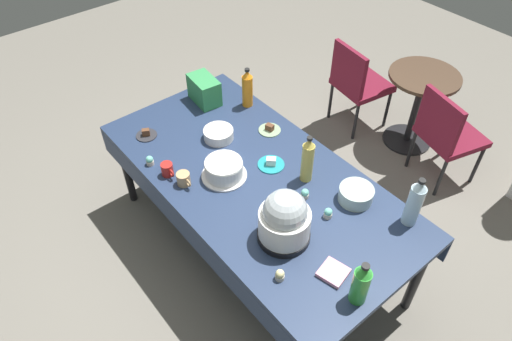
# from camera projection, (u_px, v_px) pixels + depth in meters

# --- Properties ---
(ground) EXTENTS (9.00, 9.00, 0.00)m
(ground) POSITION_uv_depth(u_px,v_px,m) (256.00, 246.00, 3.52)
(ground) COLOR slate
(potluck_table) EXTENTS (2.20, 1.10, 0.75)m
(potluck_table) POSITION_uv_depth(u_px,v_px,m) (256.00, 183.00, 3.04)
(potluck_table) COLOR navy
(potluck_table) RESTS_ON ground
(frosted_layer_cake) EXTENTS (0.29, 0.29, 0.12)m
(frosted_layer_cake) POSITION_uv_depth(u_px,v_px,m) (224.00, 170.00, 2.96)
(frosted_layer_cake) COLOR silver
(frosted_layer_cake) RESTS_ON potluck_table
(slow_cooker) EXTENTS (0.30, 0.30, 0.34)m
(slow_cooker) POSITION_uv_depth(u_px,v_px,m) (285.00, 219.00, 2.54)
(slow_cooker) COLOR black
(slow_cooker) RESTS_ON potluck_table
(glass_salad_bowl) EXTENTS (0.21, 0.21, 0.09)m
(glass_salad_bowl) POSITION_uv_depth(u_px,v_px,m) (356.00, 194.00, 2.82)
(glass_salad_bowl) COLOR #B2C6BC
(glass_salad_bowl) RESTS_ON potluck_table
(ceramic_snack_bowl) EXTENTS (0.21, 0.21, 0.07)m
(ceramic_snack_bowl) POSITION_uv_depth(u_px,v_px,m) (218.00, 134.00, 3.24)
(ceramic_snack_bowl) COLOR silver
(ceramic_snack_bowl) RESTS_ON potluck_table
(dessert_plate_teal) EXTENTS (0.18, 0.18, 0.06)m
(dessert_plate_teal) POSITION_uv_depth(u_px,v_px,m) (271.00, 163.00, 3.06)
(dessert_plate_teal) COLOR teal
(dessert_plate_teal) RESTS_ON potluck_table
(dessert_plate_charcoal) EXTENTS (0.15, 0.15, 0.06)m
(dessert_plate_charcoal) POSITION_uv_depth(u_px,v_px,m) (146.00, 134.00, 3.28)
(dessert_plate_charcoal) COLOR #2D2D33
(dessert_plate_charcoal) RESTS_ON potluck_table
(dessert_plate_sage) EXTENTS (0.16, 0.16, 0.05)m
(dessert_plate_sage) POSITION_uv_depth(u_px,v_px,m) (270.00, 129.00, 3.32)
(dessert_plate_sage) COLOR #8CA87F
(dessert_plate_sage) RESTS_ON potluck_table
(cupcake_vanilla) EXTENTS (0.05, 0.05, 0.07)m
(cupcake_vanilla) POSITION_uv_depth(u_px,v_px,m) (150.00, 161.00, 3.05)
(cupcake_vanilla) COLOR beige
(cupcake_vanilla) RESTS_ON potluck_table
(cupcake_lemon) EXTENTS (0.05, 0.05, 0.07)m
(cupcake_lemon) POSITION_uv_depth(u_px,v_px,m) (305.00, 194.00, 2.84)
(cupcake_lemon) COLOR beige
(cupcake_lemon) RESTS_ON potluck_table
(cupcake_berry) EXTENTS (0.05, 0.05, 0.07)m
(cupcake_berry) POSITION_uv_depth(u_px,v_px,m) (328.00, 213.00, 2.73)
(cupcake_berry) COLOR beige
(cupcake_berry) RESTS_ON potluck_table
(cupcake_rose) EXTENTS (0.05, 0.05, 0.07)m
(cupcake_rose) POSITION_uv_depth(u_px,v_px,m) (280.00, 275.00, 2.43)
(cupcake_rose) COLOR beige
(cupcake_rose) RESTS_ON potluck_table
(soda_bottle_water) EXTENTS (0.09, 0.09, 0.34)m
(soda_bottle_water) POSITION_uv_depth(u_px,v_px,m) (415.00, 203.00, 2.62)
(soda_bottle_water) COLOR silver
(soda_bottle_water) RESTS_ON potluck_table
(soda_bottle_lime_soda) EXTENTS (0.09, 0.09, 0.29)m
(soda_bottle_lime_soda) POSITION_uv_depth(u_px,v_px,m) (361.00, 284.00, 2.28)
(soda_bottle_lime_soda) COLOR green
(soda_bottle_lime_soda) RESTS_ON potluck_table
(soda_bottle_ginger_ale) EXTENTS (0.08, 0.08, 0.34)m
(soda_bottle_ginger_ale) POSITION_uv_depth(u_px,v_px,m) (308.00, 160.00, 2.87)
(soda_bottle_ginger_ale) COLOR gold
(soda_bottle_ginger_ale) RESTS_ON potluck_table
(soda_bottle_orange_juice) EXTENTS (0.08, 0.08, 0.31)m
(soda_bottle_orange_juice) POSITION_uv_depth(u_px,v_px,m) (247.00, 89.00, 3.45)
(soda_bottle_orange_juice) COLOR orange
(soda_bottle_orange_juice) RESTS_ON potluck_table
(coffee_mug_red) EXTENTS (0.12, 0.08, 0.09)m
(coffee_mug_red) POSITION_uv_depth(u_px,v_px,m) (167.00, 170.00, 2.98)
(coffee_mug_red) COLOR #B2231E
(coffee_mug_red) RESTS_ON potluck_table
(coffee_mug_tan) EXTENTS (0.12, 0.09, 0.08)m
(coffee_mug_tan) POSITION_uv_depth(u_px,v_px,m) (184.00, 179.00, 2.92)
(coffee_mug_tan) COLOR tan
(coffee_mug_tan) RESTS_ON potluck_table
(soda_carton) EXTENTS (0.28, 0.19, 0.20)m
(soda_carton) POSITION_uv_depth(u_px,v_px,m) (204.00, 90.00, 3.51)
(soda_carton) COLOR #338C4C
(soda_carton) RESTS_ON potluck_table
(paper_napkin_stack) EXTENTS (0.17, 0.17, 0.02)m
(paper_napkin_stack) POSITION_uv_depth(u_px,v_px,m) (333.00, 272.00, 2.46)
(paper_napkin_stack) COLOR pink
(paper_napkin_stack) RESTS_ON potluck_table
(maroon_chair_left) EXTENTS (0.50, 0.50, 0.85)m
(maroon_chair_left) POSITION_uv_depth(u_px,v_px,m) (357.00, 81.00, 4.24)
(maroon_chair_left) COLOR maroon
(maroon_chair_left) RESTS_ON ground
(maroon_chair_right) EXTENTS (0.54, 0.54, 0.85)m
(maroon_chair_right) POSITION_uv_depth(u_px,v_px,m) (446.00, 132.00, 3.72)
(maroon_chair_right) COLOR maroon
(maroon_chair_right) RESTS_ON ground
(round_cafe_table) EXTENTS (0.60, 0.60, 0.72)m
(round_cafe_table) POSITION_uv_depth(u_px,v_px,m) (419.00, 97.00, 4.05)
(round_cafe_table) COLOR #473323
(round_cafe_table) RESTS_ON ground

